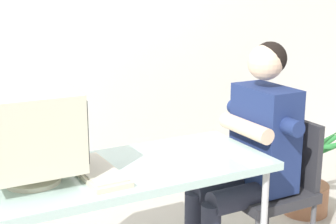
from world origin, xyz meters
The scene contains 7 objects.
wall_back centered at (0.30, 1.40, 1.50)m, with size 8.00×0.10×3.00m, color silver.
desk centered at (0.00, 0.00, 0.70)m, with size 1.46×0.62×0.76m.
crt_monitor centered at (-0.44, 0.01, 0.99)m, with size 0.43×0.35×0.42m.
keyboard centered at (-0.16, -0.02, 0.77)m, with size 0.18×0.47×0.03m.
office_chair centered at (0.98, 0.05, 0.48)m, with size 0.47×0.47×0.85m.
person_seated centered at (0.80, 0.05, 0.71)m, with size 0.71×0.59×1.32m.
potted_plant centered at (1.58, 0.39, 0.32)m, with size 0.76×0.69×0.80m.
Camera 1 is at (-0.89, -2.12, 1.62)m, focal length 53.13 mm.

